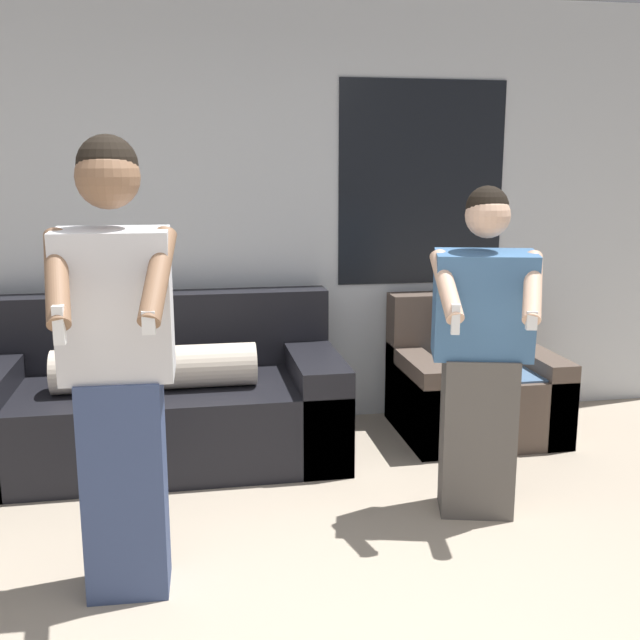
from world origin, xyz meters
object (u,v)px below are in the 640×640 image
object	(u,v)px
couch	(159,403)
person_left	(118,368)
person_right	(481,357)
armchair	(473,385)

from	to	relation	value
couch	person_left	world-z (taller)	person_left
person_left	person_right	world-z (taller)	person_left
person_right	person_left	bearing A→B (deg)	-165.74
couch	person_left	bearing A→B (deg)	-93.21
person_left	person_right	size ratio (longest dim) A/B	1.13
armchair	couch	bearing A→B (deg)	-177.99
person_left	person_right	distance (m)	1.67
couch	armchair	xyz separation A→B (m)	(1.95, 0.07, -0.02)
person_right	couch	bearing A→B (deg)	146.46
armchair	person_left	world-z (taller)	person_left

